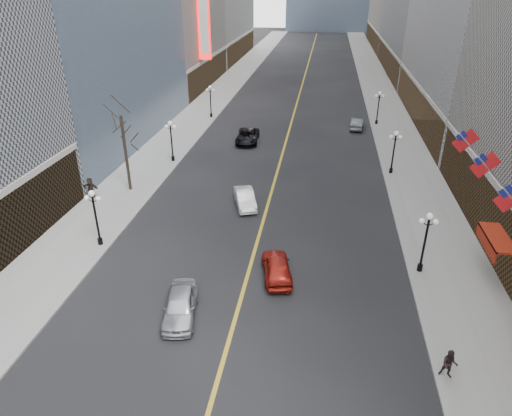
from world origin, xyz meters
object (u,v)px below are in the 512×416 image
(streetlamp_west_2, at_px, (171,137))
(car_nb_mid, at_px, (245,198))
(car_nb_near, at_px, (180,305))
(streetlamp_east_2, at_px, (394,148))
(streetlamp_east_3, at_px, (379,104))
(streetlamp_west_1, at_px, (95,212))
(car_nb_far, at_px, (248,136))
(car_sb_far, at_px, (357,123))
(streetlamp_east_1, at_px, (426,236))
(car_sb_mid, at_px, (277,267))
(streetlamp_west_3, at_px, (210,98))

(streetlamp_west_2, relative_size, car_nb_mid, 1.02)
(streetlamp_west_2, distance_m, car_nb_near, 26.41)
(car_nb_mid, bearing_deg, streetlamp_east_2, 16.51)
(streetlamp_east_3, height_order, streetlamp_west_1, same)
(car_nb_near, bearing_deg, car_nb_mid, 74.84)
(car_nb_far, height_order, car_sb_far, car_nb_far)
(streetlamp_west_1, distance_m, car_nb_mid, 13.10)
(streetlamp_east_1, relative_size, car_sb_far, 1.01)
(car_nb_far, relative_size, car_sb_mid, 1.23)
(streetlamp_west_2, xyz_separation_m, car_nb_mid, (9.80, -9.59, -2.17))
(streetlamp_east_2, height_order, streetlamp_west_3, same)
(streetlamp_west_3, distance_m, car_nb_mid, 29.36)
(streetlamp_west_2, relative_size, car_nb_far, 0.80)
(streetlamp_east_3, bearing_deg, car_nb_mid, -116.57)
(car_nb_far, bearing_deg, streetlamp_east_1, -61.08)
(streetlamp_west_1, height_order, car_sb_far, streetlamp_west_1)
(streetlamp_east_2, bearing_deg, car_nb_mid, -145.20)
(streetlamp_west_3, bearing_deg, streetlamp_west_2, -90.00)
(streetlamp_west_3, relative_size, car_sb_mid, 0.98)
(car_sb_far, bearing_deg, car_nb_near, 79.51)
(car_sb_far, bearing_deg, streetlamp_west_3, 0.08)
(car_nb_mid, height_order, car_sb_far, car_sb_far)
(streetlamp_east_2, relative_size, car_nb_near, 0.96)
(streetlamp_east_2, relative_size, car_sb_mid, 0.98)
(streetlamp_west_1, distance_m, car_nb_near, 11.15)
(streetlamp_west_2, bearing_deg, car_nb_far, 48.20)
(streetlamp_east_1, xyz_separation_m, car_sb_far, (-2.80, 33.71, -2.16))
(streetlamp_west_2, height_order, car_sb_mid, streetlamp_west_2)
(streetlamp_east_3, height_order, car_nb_near, streetlamp_east_3)
(streetlamp_east_1, distance_m, car_sb_far, 33.90)
(streetlamp_west_3, relative_size, car_sb_far, 1.01)
(streetlamp_west_3, xyz_separation_m, car_sb_far, (20.80, -2.29, -2.16))
(streetlamp_east_3, xyz_separation_m, car_nb_far, (-16.52, -10.08, -2.12))
(streetlamp_east_1, xyz_separation_m, streetlamp_east_3, (0.00, 36.00, 0.00))
(streetlamp_east_1, distance_m, streetlamp_west_3, 43.05)
(streetlamp_east_2, height_order, streetlamp_east_3, same)
(car_nb_near, distance_m, car_sb_mid, 7.23)
(car_nb_far, bearing_deg, car_sb_mid, -80.07)
(streetlamp_west_3, distance_m, car_nb_near, 43.80)
(streetlamp_west_3, relative_size, car_nb_near, 0.96)
(streetlamp_west_3, relative_size, car_nb_far, 0.80)
(car_nb_near, bearing_deg, car_sb_mid, 32.44)
(streetlamp_east_2, distance_m, streetlamp_west_2, 23.60)
(car_sb_mid, bearing_deg, car_nb_near, 30.31)
(streetlamp_west_1, height_order, car_nb_far, streetlamp_west_1)
(streetlamp_east_3, distance_m, car_nb_mid, 30.93)
(car_nb_far, bearing_deg, car_nb_near, -91.14)
(streetlamp_west_2, distance_m, car_nb_far, 10.83)
(car_nb_mid, bearing_deg, streetlamp_west_1, -157.65)
(streetlamp_east_1, xyz_separation_m, car_sb_mid, (-9.80, -2.02, -2.12))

